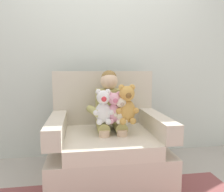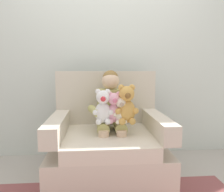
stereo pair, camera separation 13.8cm
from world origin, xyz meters
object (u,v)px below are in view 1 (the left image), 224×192
object	(u,v)px
armchair	(107,145)
plush_white	(103,108)
plush_cream	(121,111)
plush_honey	(127,105)
seated_child	(110,109)
plush_pink	(114,108)

from	to	relation	value
armchair	plush_white	xyz separation A→B (m)	(-0.05, -0.13, 0.40)
plush_cream	plush_honey	size ratio (longest dim) A/B	0.70
plush_white	plush_honey	xyz separation A→B (m)	(0.21, -0.01, 0.02)
plush_white	plush_honey	distance (m)	0.21
plush_white	plush_honey	size ratio (longest dim) A/B	0.89
seated_child	plush_honey	xyz separation A→B (m)	(0.13, -0.17, 0.06)
seated_child	plush_white	bearing A→B (deg)	-125.27
armchair	plush_white	distance (m)	0.42
seated_child	plush_cream	distance (m)	0.18
plush_white	armchair	bearing A→B (deg)	49.07
armchair	seated_child	world-z (taller)	seated_child
armchair	plush_cream	distance (m)	0.41
plush_pink	plush_honey	world-z (taller)	plush_honey
plush_pink	armchair	bearing A→B (deg)	112.50
armchair	plush_honey	size ratio (longest dim) A/B	3.03
plush_cream	plush_white	bearing A→B (deg)	155.51
plush_honey	seated_child	bearing A→B (deg)	112.79
seated_child	plush_white	distance (m)	0.18
armchair	seated_child	bearing A→B (deg)	34.66
plush_cream	armchair	bearing A→B (deg)	107.73
seated_child	plush_white	world-z (taller)	seated_child
plush_pink	plush_cream	xyz separation A→B (m)	(0.06, -0.02, -0.02)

